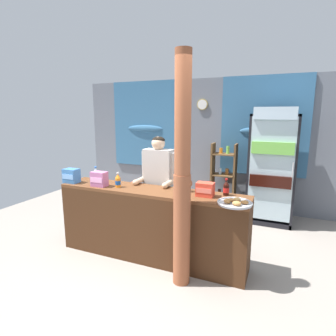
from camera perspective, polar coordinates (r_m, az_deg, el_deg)
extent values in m
plane|color=gray|center=(4.56, 1.16, -13.78)|extent=(7.44, 7.44, 0.00)
cube|color=slate|center=(5.83, 7.67, 5.10)|extent=(5.56, 0.12, 2.63)
cube|color=teal|center=(6.22, -4.74, 9.06)|extent=(1.58, 0.04, 1.87)
ellipsoid|color=teal|center=(6.20, -4.82, 8.19)|extent=(0.87, 0.10, 0.16)
cube|color=teal|center=(5.52, 19.37, 8.20)|extent=(1.60, 0.04, 1.87)
ellipsoid|color=teal|center=(5.50, 19.30, 7.22)|extent=(0.88, 0.10, 0.16)
cylinder|color=tan|center=(5.73, 7.19, 13.02)|extent=(0.23, 0.03, 0.23)
cylinder|color=white|center=(5.72, 7.15, 13.03)|extent=(0.19, 0.01, 0.19)
cube|color=beige|center=(5.54, 17.70, 8.19)|extent=(0.24, 0.02, 0.18)
cube|color=brown|center=(3.60, -3.68, -4.82)|extent=(2.57, 0.49, 0.04)
cube|color=#432715|center=(3.57, -5.25, -13.13)|extent=(2.57, 0.04, 0.92)
cube|color=#432715|center=(4.42, -18.34, -8.80)|extent=(0.08, 0.44, 0.92)
cube|color=#432715|center=(3.43, 16.00, -14.63)|extent=(0.08, 0.44, 0.92)
cylinder|color=#995133|center=(3.15, 2.87, -12.86)|extent=(0.19, 0.19, 1.29)
cylinder|color=#995133|center=(2.88, 3.13, 11.18)|extent=(0.18, 0.18, 1.29)
ellipsoid|color=#995133|center=(2.94, 4.55, -3.21)|extent=(0.06, 0.05, 0.08)
cube|color=black|center=(5.41, 20.94, 0.22)|extent=(0.78, 0.04, 1.93)
cube|color=black|center=(5.17, 16.70, 0.01)|extent=(0.04, 0.57, 1.93)
cube|color=black|center=(5.15, 24.93, -0.62)|extent=(0.04, 0.57, 1.93)
cube|color=black|center=(5.06, 21.56, 10.25)|extent=(0.78, 0.57, 0.04)
cube|color=black|center=(5.40, 20.11, -9.97)|extent=(0.78, 0.57, 0.08)
cube|color=silver|center=(4.87, 20.70, -0.32)|extent=(0.72, 0.02, 1.77)
cylinder|color=#B7B7BC|center=(4.85, 24.55, -1.27)|extent=(0.02, 0.02, 0.40)
cube|color=silver|center=(5.20, 20.61, -3.06)|extent=(0.70, 0.49, 0.02)
cube|color=black|center=(5.07, 20.63, -2.15)|extent=(0.66, 0.45, 0.20)
cube|color=silver|center=(5.10, 21.05, 3.06)|extent=(0.70, 0.49, 0.02)
cube|color=#75C64C|center=(4.97, 21.08, 4.15)|extent=(0.66, 0.45, 0.20)
cube|color=silver|center=(5.06, 21.50, 9.35)|extent=(0.70, 0.49, 0.02)
cube|color=silver|center=(4.94, 21.54, 10.60)|extent=(0.66, 0.45, 0.20)
cube|color=brown|center=(5.52, 9.23, -1.94)|extent=(0.04, 0.28, 1.37)
cube|color=brown|center=(5.43, 13.74, -2.32)|extent=(0.04, 0.28, 1.37)
cube|color=brown|center=(5.38, 11.66, 2.85)|extent=(0.44, 0.28, 0.02)
cylinder|color=orange|center=(5.39, 11.00, 3.58)|extent=(0.07, 0.07, 0.11)
cylinder|color=#75C64C|center=(5.36, 12.39, 3.70)|extent=(0.06, 0.06, 0.15)
cube|color=brown|center=(5.46, 11.49, -1.43)|extent=(0.44, 0.28, 0.02)
cylinder|color=silver|center=(5.45, 10.85, -0.63)|extent=(0.05, 0.05, 0.12)
cylinder|color=brown|center=(5.43, 12.21, -0.74)|extent=(0.07, 0.07, 0.12)
cube|color=brown|center=(5.56, 11.33, -5.57)|extent=(0.44, 0.28, 0.02)
cylinder|color=black|center=(5.55, 10.69, -4.88)|extent=(0.06, 0.06, 0.10)
cylinder|color=brown|center=(5.52, 12.03, -4.83)|extent=(0.06, 0.06, 0.14)
cube|color=#E5563D|center=(5.62, -4.76, -4.16)|extent=(0.52, 0.52, 0.04)
cube|color=#E5563D|center=(5.72, -3.54, -1.61)|extent=(0.42, 0.12, 0.40)
cylinder|color=#E5563D|center=(5.66, -7.45, -6.42)|extent=(0.04, 0.04, 0.44)
cylinder|color=#E5563D|center=(5.43, -4.42, -7.15)|extent=(0.04, 0.04, 0.44)
cylinder|color=#E5563D|center=(5.94, -5.00, -5.53)|extent=(0.04, 0.04, 0.44)
cylinder|color=#E5563D|center=(5.72, -2.03, -6.17)|extent=(0.04, 0.04, 0.44)
cube|color=#E5563D|center=(5.72, -6.34, -2.69)|extent=(0.12, 0.40, 0.03)
cube|color=#E5563D|center=(5.47, -3.15, -3.28)|extent=(0.12, 0.40, 0.03)
cylinder|color=#28282D|center=(4.16, -3.06, -9.81)|extent=(0.11, 0.11, 0.87)
cylinder|color=#28282D|center=(4.09, -0.81, -10.17)|extent=(0.11, 0.11, 0.87)
cube|color=#BCB7B2|center=(3.92, -2.01, -0.16)|extent=(0.41, 0.20, 0.56)
sphere|color=#DBB28E|center=(3.87, -2.05, 5.18)|extent=(0.19, 0.19, 0.19)
ellipsoid|color=black|center=(3.87, -1.99, 5.82)|extent=(0.18, 0.18, 0.10)
cylinder|color=#BCB7B2|center=(4.01, -4.90, 0.67)|extent=(0.08, 0.08, 0.40)
cylinder|color=#DBB28E|center=(3.93, -5.88, -2.58)|extent=(0.07, 0.26, 0.07)
sphere|color=#DBB28E|center=(3.82, -6.82, -3.00)|extent=(0.08, 0.08, 0.08)
cylinder|color=#BCB7B2|center=(3.83, 1.01, 0.19)|extent=(0.08, 0.08, 0.40)
cylinder|color=#DBB28E|center=(3.74, 0.13, -3.23)|extent=(0.07, 0.26, 0.07)
sphere|color=#DBB28E|center=(3.62, -0.67, -3.71)|extent=(0.08, 0.08, 0.08)
cylinder|color=brown|center=(3.47, 3.17, -3.33)|extent=(0.10, 0.10, 0.20)
cone|color=brown|center=(3.44, 3.20, -0.97)|extent=(0.10, 0.10, 0.09)
cylinder|color=#E5CC4C|center=(3.43, 3.21, 0.04)|extent=(0.04, 0.04, 0.03)
cylinder|color=#E5D166|center=(3.47, 3.17, -3.33)|extent=(0.10, 0.10, 0.09)
cylinder|color=orange|center=(3.75, -10.40, -3.01)|extent=(0.07, 0.07, 0.13)
cone|color=orange|center=(3.73, -10.45, -1.63)|extent=(0.07, 0.07, 0.06)
cylinder|color=white|center=(3.72, -10.47, -1.05)|extent=(0.03, 0.03, 0.02)
cylinder|color=#194C99|center=(3.75, -10.40, -3.01)|extent=(0.07, 0.07, 0.06)
cylinder|color=silver|center=(4.13, -14.79, -1.79)|extent=(0.07, 0.07, 0.14)
cone|color=silver|center=(4.11, -14.86, -0.42)|extent=(0.07, 0.07, 0.06)
cylinder|color=blue|center=(4.10, -14.89, 0.16)|extent=(0.03, 0.03, 0.02)
cylinder|color=blue|center=(4.13, -14.79, -1.79)|extent=(0.07, 0.07, 0.06)
cylinder|color=black|center=(3.40, 12.03, -4.52)|extent=(0.07, 0.07, 0.13)
cone|color=black|center=(3.37, 12.09, -2.97)|extent=(0.07, 0.07, 0.06)
cylinder|color=red|center=(3.36, 12.12, -2.31)|extent=(0.03, 0.03, 0.02)
cylinder|color=red|center=(3.40, 12.03, -4.52)|extent=(0.07, 0.07, 0.06)
cube|color=#E5422D|center=(3.31, 7.77, -4.45)|extent=(0.21, 0.14, 0.17)
cube|color=#FF826D|center=(3.25, 7.44, -4.76)|extent=(0.19, 0.00, 0.06)
cube|color=#3D75B7|center=(4.16, -19.51, -1.52)|extent=(0.21, 0.15, 0.20)
cube|color=#7CB5F7|center=(4.11, -20.23, -1.74)|extent=(0.19, 0.00, 0.07)
cube|color=#B76699|center=(3.84, -14.14, -2.24)|extent=(0.21, 0.14, 0.20)
cube|color=#F7A5D8|center=(3.79, -14.78, -2.46)|extent=(0.19, 0.00, 0.07)
cylinder|color=#BCBCC1|center=(3.10, 13.76, -7.24)|extent=(0.37, 0.37, 0.02)
torus|color=#BCBCC1|center=(3.10, 13.77, -6.99)|extent=(0.38, 0.38, 0.02)
ellipsoid|color=#B2753D|center=(3.09, 15.70, -6.88)|extent=(0.09, 0.07, 0.04)
ellipsoid|color=tan|center=(3.14, 14.25, -6.40)|extent=(0.08, 0.08, 0.05)
ellipsoid|color=#B2753D|center=(3.13, 13.17, -6.53)|extent=(0.11, 0.06, 0.04)
ellipsoid|color=#B2753D|center=(3.06, 12.27, -6.74)|extent=(0.08, 0.08, 0.05)
ellipsoid|color=#C68947|center=(3.01, 14.16, -7.17)|extent=(0.09, 0.07, 0.05)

